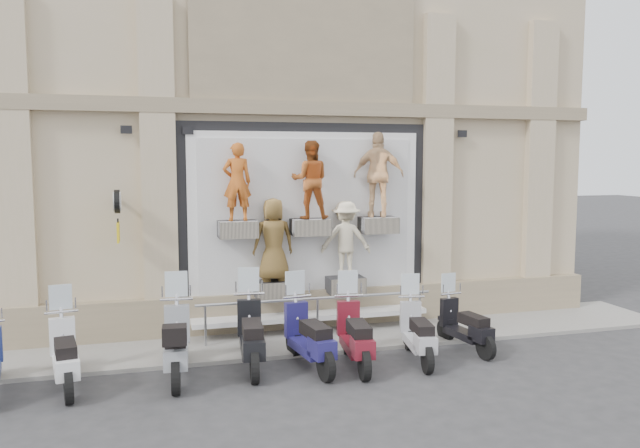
# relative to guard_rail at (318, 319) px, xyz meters

# --- Properties ---
(ground) EXTENTS (90.00, 90.00, 0.00)m
(ground) POSITION_rel_guard_rail_xyz_m (0.00, -2.00, -0.47)
(ground) COLOR #303032
(ground) RESTS_ON ground
(sidewalk) EXTENTS (16.00, 2.20, 0.08)m
(sidewalk) POSITION_rel_guard_rail_xyz_m (0.00, 0.10, -0.43)
(sidewalk) COLOR gray
(sidewalk) RESTS_ON ground
(building) EXTENTS (14.00, 8.60, 12.00)m
(building) POSITION_rel_guard_rail_xyz_m (0.00, 5.00, 5.54)
(building) COLOR #C0A98C
(building) RESTS_ON ground
(shop_vitrine) EXTENTS (5.60, 0.90, 4.30)m
(shop_vitrine) POSITION_rel_guard_rail_xyz_m (0.11, 0.74, 1.96)
(shop_vitrine) COLOR black
(shop_vitrine) RESTS_ON ground
(guard_rail) EXTENTS (5.06, 0.10, 0.93)m
(guard_rail) POSITION_rel_guard_rail_xyz_m (0.00, 0.00, 0.00)
(guard_rail) COLOR #9EA0A5
(guard_rail) RESTS_ON ground
(clock_sign_bracket) EXTENTS (0.10, 0.80, 1.02)m
(clock_sign_bracket) POSITION_rel_guard_rail_xyz_m (-3.90, 0.47, 2.34)
(clock_sign_bracket) COLOR black
(clock_sign_bracket) RESTS_ON ground
(scooter_b) EXTENTS (0.91, 2.06, 1.62)m
(scooter_b) POSITION_rel_guard_rail_xyz_m (-4.72, -1.49, 0.34)
(scooter_b) COLOR silver
(scooter_b) RESTS_ON ground
(scooter_c) EXTENTS (0.78, 2.19, 1.74)m
(scooter_c) POSITION_rel_guard_rail_xyz_m (-2.92, -1.48, 0.41)
(scooter_c) COLOR gray
(scooter_c) RESTS_ON ground
(scooter_d) EXTENTS (0.83, 2.18, 1.73)m
(scooter_d) POSITION_rel_guard_rail_xyz_m (-1.60, -1.33, 0.40)
(scooter_d) COLOR black
(scooter_d) RESTS_ON ground
(scooter_e) EXTENTS (0.88, 2.12, 1.67)m
(scooter_e) POSITION_rel_guard_rail_xyz_m (-0.60, -1.60, 0.37)
(scooter_e) COLOR navy
(scooter_e) RESTS_ON ground
(scooter_f) EXTENTS (0.82, 2.09, 1.66)m
(scooter_f) POSITION_rel_guard_rail_xyz_m (0.23, -1.73, 0.36)
(scooter_f) COLOR maroon
(scooter_f) RESTS_ON ground
(scooter_g) EXTENTS (0.88, 1.97, 1.54)m
(scooter_g) POSITION_rel_guard_rail_xyz_m (1.46, -1.75, 0.31)
(scooter_g) COLOR #9E9FA5
(scooter_g) RESTS_ON ground
(scooter_h) EXTENTS (0.76, 1.84, 1.45)m
(scooter_h) POSITION_rel_guard_rail_xyz_m (2.63, -1.41, 0.26)
(scooter_h) COLOR black
(scooter_h) RESTS_ON ground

